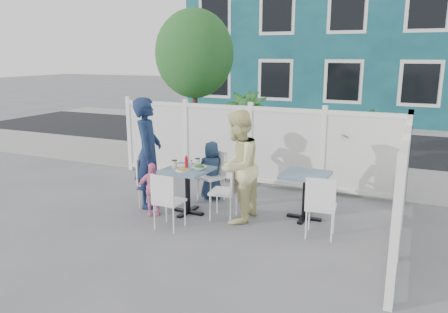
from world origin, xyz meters
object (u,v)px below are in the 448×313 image
at_px(main_table, 187,179).
at_px(chair_right, 228,187).
at_px(man, 148,153).
at_px(boy, 212,170).
at_px(utility_cabinet, 163,133).
at_px(spare_table, 305,184).
at_px(toddler, 152,189).
at_px(chair_near, 166,198).
at_px(chair_left, 149,178).
at_px(chair_back, 214,172).
at_px(woman, 238,167).

height_order(main_table, chair_right, chair_right).
distance_m(man, boy, 1.21).
height_order(utility_cabinet, boy, utility_cabinet).
bearing_deg(spare_table, man, -169.93).
relative_size(utility_cabinet, main_table, 1.51).
height_order(utility_cabinet, toddler, utility_cabinet).
relative_size(main_table, man, 0.41).
xyz_separation_m(main_table, chair_near, (0.05, -0.75, -0.08)).
bearing_deg(chair_left, utility_cabinet, -151.30).
distance_m(chair_left, toddler, 0.43).
distance_m(chair_near, toddler, 0.72).
bearing_deg(chair_right, main_table, 86.67).
bearing_deg(chair_right, chair_left, 83.92).
bearing_deg(chair_left, toddler, 41.47).
xyz_separation_m(utility_cabinet, chair_left, (1.89, -3.52, -0.08)).
distance_m(utility_cabinet, man, 3.98).
height_order(chair_back, boy, boy).
relative_size(chair_back, woman, 0.50).
xyz_separation_m(chair_near, man, (-0.84, 0.81, 0.44)).
distance_m(chair_right, chair_back, 1.00).
bearing_deg(chair_back, toddler, 85.36).
bearing_deg(woman, chair_near, -45.58).
height_order(spare_table, boy, boy).
bearing_deg(boy, woman, 114.75).
relative_size(chair_near, boy, 0.82).
height_order(chair_left, chair_near, chair_near).
bearing_deg(chair_left, chair_near, 47.33).
relative_size(chair_left, boy, 0.81).
bearing_deg(man, toddler, -162.86).
bearing_deg(man, chair_near, -156.20).
bearing_deg(utility_cabinet, toddler, -55.44).
xyz_separation_m(chair_near, boy, (-0.01, 1.59, 0.03)).
height_order(chair_near, toddler, toddler).
relative_size(chair_right, woman, 0.52).
distance_m(chair_back, boy, 0.06).
relative_size(main_table, boy, 0.72).
distance_m(chair_near, boy, 1.59).
xyz_separation_m(chair_left, chair_back, (0.88, 0.80, 0.02)).
relative_size(utility_cabinet, boy, 1.09).
bearing_deg(chair_near, chair_right, 52.65).
distance_m(chair_back, man, 1.25).
relative_size(chair_left, man, 0.46).
xyz_separation_m(chair_left, woman, (1.66, 0.01, 0.38)).
bearing_deg(chair_near, chair_left, 139.16).
xyz_separation_m(utility_cabinet, chair_near, (2.72, -4.30, -0.08)).
distance_m(main_table, chair_right, 0.72).
distance_m(main_table, chair_back, 0.84).
relative_size(chair_back, toddler, 1.01).
relative_size(spare_table, woman, 0.43).
xyz_separation_m(spare_table, chair_back, (-1.74, 0.30, -0.07)).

